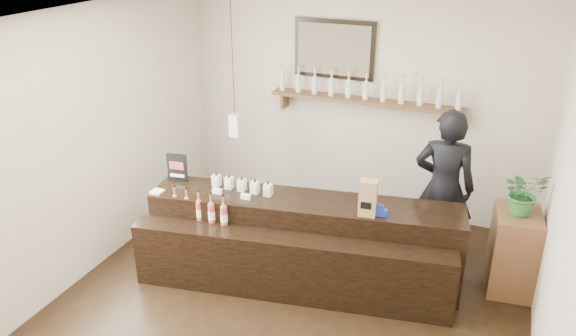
# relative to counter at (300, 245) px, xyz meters

# --- Properties ---
(ground) EXTENTS (5.00, 5.00, 0.00)m
(ground) POSITION_rel_counter_xyz_m (0.06, -0.58, -0.42)
(ground) COLOR black
(ground) RESTS_ON ground
(room_shell) EXTENTS (5.00, 5.00, 5.00)m
(room_shell) POSITION_rel_counter_xyz_m (0.06, -0.58, 1.28)
(room_shell) COLOR beige
(room_shell) RESTS_ON ground
(back_wall_decor) EXTENTS (2.66, 0.96, 1.69)m
(back_wall_decor) POSITION_rel_counter_xyz_m (-0.09, 1.79, 1.33)
(back_wall_decor) COLOR brown
(back_wall_decor) RESTS_ON ground
(counter) EXTENTS (3.28, 1.37, 1.06)m
(counter) POSITION_rel_counter_xyz_m (0.00, 0.00, 0.00)
(counter) COLOR black
(counter) RESTS_ON ground
(promo_sign) EXTENTS (0.23, 0.06, 0.32)m
(promo_sign) POSITION_rel_counter_xyz_m (-1.45, 0.03, 0.64)
(promo_sign) COLOR black
(promo_sign) RESTS_ON counter
(paper_bag) EXTENTS (0.18, 0.14, 0.37)m
(paper_bag) POSITION_rel_counter_xyz_m (0.68, 0.05, 0.66)
(paper_bag) COLOR #9A6D4A
(paper_bag) RESTS_ON counter
(tape_dispenser) EXTENTS (0.15, 0.09, 0.12)m
(tape_dispenser) POSITION_rel_counter_xyz_m (0.80, 0.08, 0.52)
(tape_dispenser) COLOR #192FB1
(tape_dispenser) RESTS_ON counter
(side_cabinet) EXTENTS (0.50, 0.64, 0.87)m
(side_cabinet) POSITION_rel_counter_xyz_m (2.06, 0.70, 0.01)
(side_cabinet) COLOR brown
(side_cabinet) RESTS_ON ground
(potted_plant) EXTENTS (0.54, 0.52, 0.46)m
(potted_plant) POSITION_rel_counter_xyz_m (2.06, 0.70, 0.68)
(potted_plant) COLOR #2B6C30
(potted_plant) RESTS_ON side_cabinet
(shopkeeper) EXTENTS (0.75, 0.51, 2.01)m
(shopkeeper) POSITION_rel_counter_xyz_m (1.29, 0.97, 0.58)
(shopkeeper) COLOR black
(shopkeeper) RESTS_ON ground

